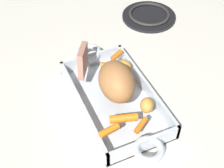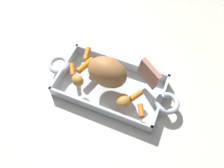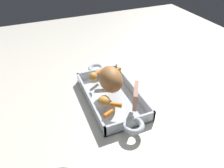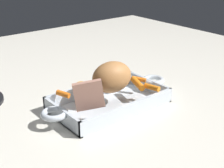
% 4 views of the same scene
% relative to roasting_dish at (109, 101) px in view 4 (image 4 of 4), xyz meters
% --- Properties ---
extents(ground_plane, '(2.13, 2.13, 0.00)m').
position_rel_roasting_dish_xyz_m(ground_plane, '(0.00, 0.00, -0.02)').
color(ground_plane, silver).
extents(roasting_dish, '(0.47, 0.20, 0.05)m').
position_rel_roasting_dish_xyz_m(roasting_dish, '(0.00, 0.00, 0.00)').
color(roasting_dish, silver).
rests_on(roasting_dish, ground_plane).
extents(pork_roast, '(0.14, 0.11, 0.10)m').
position_rel_roasting_dish_xyz_m(pork_roast, '(0.01, -0.00, 0.08)').
color(pork_roast, '#AF7340').
rests_on(pork_roast, roasting_dish).
extents(roast_slice_thin, '(0.09, 0.06, 0.09)m').
position_rel_roasting_dish_xyz_m(roast_slice_thin, '(-0.11, -0.05, 0.07)').
color(roast_slice_thin, tan).
rests_on(roast_slice_thin, roasting_dish).
extents(baby_carrot_center_right, '(0.04, 0.08, 0.02)m').
position_rel_roasting_dish_xyz_m(baby_carrot_center_right, '(0.10, -0.02, 0.04)').
color(baby_carrot_center_right, orange).
rests_on(baby_carrot_center_right, roasting_dish).
extents(baby_carrot_long, '(0.04, 0.05, 0.02)m').
position_rel_roasting_dish_xyz_m(baby_carrot_long, '(-0.10, 0.02, 0.04)').
color(baby_carrot_long, orange).
rests_on(baby_carrot_long, roasting_dish).
extents(baby_carrot_northeast, '(0.03, 0.06, 0.02)m').
position_rel_roasting_dish_xyz_m(baby_carrot_northeast, '(0.12, -0.07, 0.04)').
color(baby_carrot_northeast, orange).
rests_on(baby_carrot_northeast, roasting_dish).
extents(baby_carrot_southwest, '(0.04, 0.05, 0.02)m').
position_rel_roasting_dish_xyz_m(baby_carrot_southwest, '(0.14, 0.01, 0.04)').
color(baby_carrot_southwest, orange).
rests_on(baby_carrot_southwest, roasting_dish).
extents(baby_carrot_short, '(0.03, 0.05, 0.02)m').
position_rel_roasting_dish_xyz_m(baby_carrot_short, '(-0.13, 0.07, 0.04)').
color(baby_carrot_short, orange).
rests_on(baby_carrot_short, roasting_dish).
extents(potato_whole, '(0.05, 0.05, 0.03)m').
position_rel_roasting_dish_xyz_m(potato_whole, '(-0.07, 0.06, 0.05)').
color(potato_whole, gold).
rests_on(potato_whole, roasting_dish).
extents(potato_corner, '(0.05, 0.05, 0.04)m').
position_rel_roasting_dish_xyz_m(potato_corner, '(0.09, 0.05, 0.05)').
color(potato_corner, gold).
rests_on(potato_corner, roasting_dish).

